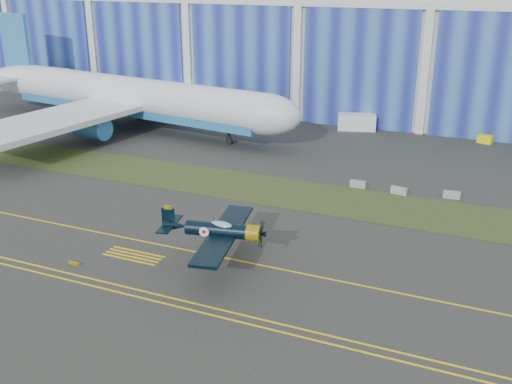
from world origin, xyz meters
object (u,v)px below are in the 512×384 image
at_px(warbird, 217,230).
at_px(shipping_container, 357,122).
at_px(jetliner, 129,55).
at_px(tug, 485,139).

height_order(warbird, shipping_container, warbird).
height_order(jetliner, tug, jetliner).
distance_m(shipping_container, tug, 20.85).
distance_m(warbird, jetliner, 54.96).
relative_size(warbird, tug, 6.94).
xyz_separation_m(warbird, jetliner, (-36.60, 40.04, 8.83)).
bearing_deg(warbird, shipping_container, 79.65).
height_order(shipping_container, tug, shipping_container).
bearing_deg(warbird, tug, 58.52).
relative_size(warbird, shipping_container, 2.40).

